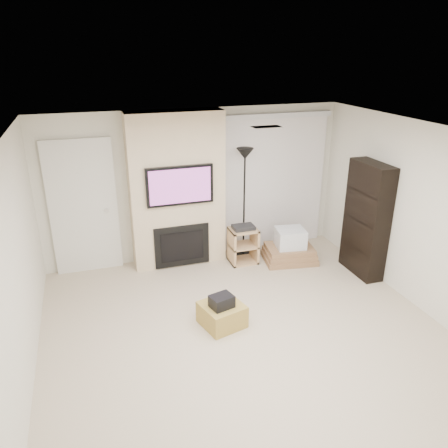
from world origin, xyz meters
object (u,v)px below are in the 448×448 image
object	(u,v)px
ottoman	(222,314)
box_stack	(290,249)
floor_lamp	(245,173)
av_stand	(243,243)
bookshelf	(366,220)

from	to	relation	value
ottoman	box_stack	distance (m)	2.18
floor_lamp	box_stack	world-z (taller)	floor_lamp
av_stand	box_stack	distance (m)	0.80
ottoman	floor_lamp	size ratio (longest dim) A/B	0.27
floor_lamp	ottoman	bearing A→B (deg)	-117.98
bookshelf	av_stand	bearing A→B (deg)	151.48
ottoman	bookshelf	world-z (taller)	bookshelf
ottoman	av_stand	bearing A→B (deg)	61.13
bookshelf	floor_lamp	bearing A→B (deg)	144.06
floor_lamp	bookshelf	bearing A→B (deg)	-35.94
av_stand	bookshelf	xyz separation A→B (m)	(1.68, -0.91, 0.55)
floor_lamp	bookshelf	world-z (taller)	floor_lamp
floor_lamp	box_stack	bearing A→B (deg)	-32.61
box_stack	bookshelf	bearing A→B (deg)	-38.23
av_stand	box_stack	xyz separation A→B (m)	(0.77, -0.19, -0.13)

